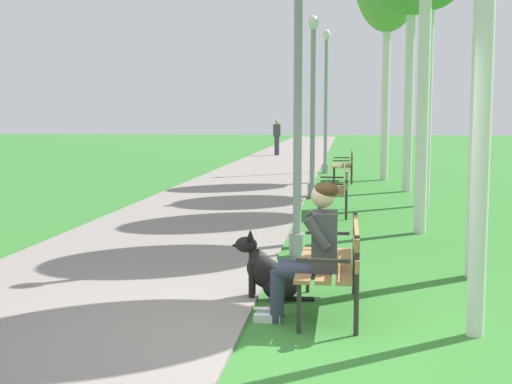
{
  "coord_description": "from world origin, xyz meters",
  "views": [
    {
      "loc": [
        0.55,
        -5.53,
        1.84
      ],
      "look_at": [
        -0.53,
        2.91,
        0.9
      ],
      "focal_mm": 48.99,
      "sensor_mm": 36.0,
      "label": 1
    }
  ],
  "objects_px": {
    "park_bench_near": "(336,258)",
    "pedestrian_distant": "(277,137)",
    "lamp_post_near": "(298,95)",
    "dog_black": "(270,275)",
    "park_bench_mid": "(337,187)",
    "lamp_post_mid": "(313,104)",
    "lamp_post_far": "(326,100)",
    "person_seated_on_near_bench": "(312,246)",
    "park_bench_far": "(345,163)"
  },
  "relations": [
    {
      "from": "person_seated_on_near_bench",
      "to": "park_bench_mid",
      "type": "bearing_deg",
      "value": 88.94
    },
    {
      "from": "pedestrian_distant",
      "to": "park_bench_near",
      "type": "bearing_deg",
      "value": -83.14
    },
    {
      "from": "park_bench_mid",
      "to": "lamp_post_far",
      "type": "distance_m",
      "value": 9.45
    },
    {
      "from": "park_bench_near",
      "to": "person_seated_on_near_bench",
      "type": "relative_size",
      "value": 1.2
    },
    {
      "from": "park_bench_mid",
      "to": "pedestrian_distant",
      "type": "xyz_separation_m",
      "value": [
        -2.92,
        18.4,
        0.33
      ]
    },
    {
      "from": "park_bench_near",
      "to": "lamp_post_near",
      "type": "xyz_separation_m",
      "value": [
        -0.54,
        2.56,
        1.58
      ]
    },
    {
      "from": "lamp_post_near",
      "to": "lamp_post_mid",
      "type": "bearing_deg",
      "value": 91.03
    },
    {
      "from": "park_bench_far",
      "to": "dog_black",
      "type": "xyz_separation_m",
      "value": [
        -0.72,
        -12.64,
        -0.25
      ]
    },
    {
      "from": "person_seated_on_near_bench",
      "to": "lamp_post_mid",
      "type": "height_order",
      "value": "lamp_post_mid"
    },
    {
      "from": "park_bench_near",
      "to": "dog_black",
      "type": "xyz_separation_m",
      "value": [
        -0.66,
        0.32,
        -0.25
      ]
    },
    {
      "from": "park_bench_mid",
      "to": "lamp_post_far",
      "type": "height_order",
      "value": "lamp_post_far"
    },
    {
      "from": "park_bench_far",
      "to": "dog_black",
      "type": "height_order",
      "value": "park_bench_far"
    },
    {
      "from": "park_bench_mid",
      "to": "lamp_post_mid",
      "type": "height_order",
      "value": "lamp_post_mid"
    },
    {
      "from": "person_seated_on_near_bench",
      "to": "dog_black",
      "type": "height_order",
      "value": "person_seated_on_near_bench"
    },
    {
      "from": "pedestrian_distant",
      "to": "lamp_post_mid",
      "type": "bearing_deg",
      "value": -81.55
    },
    {
      "from": "park_bench_mid",
      "to": "lamp_post_near",
      "type": "xyz_separation_m",
      "value": [
        -0.46,
        -3.98,
        1.58
      ]
    },
    {
      "from": "park_bench_mid",
      "to": "lamp_post_near",
      "type": "relative_size",
      "value": 0.37
    },
    {
      "from": "park_bench_near",
      "to": "lamp_post_mid",
      "type": "relative_size",
      "value": 0.37
    },
    {
      "from": "lamp_post_mid",
      "to": "lamp_post_far",
      "type": "xyz_separation_m",
      "value": [
        0.1,
        6.63,
        0.24
      ]
    },
    {
      "from": "lamp_post_near",
      "to": "lamp_post_mid",
      "type": "relative_size",
      "value": 1.01
    },
    {
      "from": "lamp_post_mid",
      "to": "lamp_post_near",
      "type": "bearing_deg",
      "value": -88.97
    },
    {
      "from": "park_bench_far",
      "to": "lamp_post_near",
      "type": "distance_m",
      "value": 10.54
    },
    {
      "from": "dog_black",
      "to": "lamp_post_mid",
      "type": "height_order",
      "value": "lamp_post_mid"
    },
    {
      "from": "park_bench_near",
      "to": "person_seated_on_near_bench",
      "type": "xyz_separation_m",
      "value": [
        -0.21,
        -0.31,
        0.17
      ]
    },
    {
      "from": "park_bench_near",
      "to": "pedestrian_distant",
      "type": "bearing_deg",
      "value": 96.86
    },
    {
      "from": "person_seated_on_near_bench",
      "to": "park_bench_near",
      "type": "bearing_deg",
      "value": 56.28
    },
    {
      "from": "lamp_post_far",
      "to": "park_bench_near",
      "type": "bearing_deg",
      "value": -87.97
    },
    {
      "from": "lamp_post_far",
      "to": "park_bench_mid",
      "type": "bearing_deg",
      "value": -87.04
    },
    {
      "from": "dog_black",
      "to": "lamp_post_near",
      "type": "bearing_deg",
      "value": 87.04
    },
    {
      "from": "park_bench_far",
      "to": "person_seated_on_near_bench",
      "type": "xyz_separation_m",
      "value": [
        -0.28,
        -13.27,
        0.17
      ]
    },
    {
      "from": "park_bench_mid",
      "to": "pedestrian_distant",
      "type": "height_order",
      "value": "pedestrian_distant"
    },
    {
      "from": "person_seated_on_near_bench",
      "to": "lamp_post_mid",
      "type": "xyz_separation_m",
      "value": [
        -0.45,
        9.48,
        1.4
      ]
    },
    {
      "from": "dog_black",
      "to": "lamp_post_near",
      "type": "height_order",
      "value": "lamp_post_near"
    },
    {
      "from": "person_seated_on_near_bench",
      "to": "park_bench_far",
      "type": "bearing_deg",
      "value": 88.81
    },
    {
      "from": "park_bench_mid",
      "to": "pedestrian_distant",
      "type": "relative_size",
      "value": 0.91
    },
    {
      "from": "park_bench_near",
      "to": "park_bench_mid",
      "type": "xyz_separation_m",
      "value": [
        -0.08,
        6.54,
        0.0
      ]
    },
    {
      "from": "park_bench_near",
      "to": "pedestrian_distant",
      "type": "distance_m",
      "value": 25.12
    },
    {
      "from": "park_bench_far",
      "to": "lamp_post_near",
      "type": "xyz_separation_m",
      "value": [
        -0.61,
        -10.4,
        1.58
      ]
    },
    {
      "from": "lamp_post_near",
      "to": "lamp_post_mid",
      "type": "xyz_separation_m",
      "value": [
        -0.12,
        6.61,
        -0.02
      ]
    },
    {
      "from": "person_seated_on_near_bench",
      "to": "lamp_post_near",
      "type": "xyz_separation_m",
      "value": [
        -0.33,
        2.87,
        1.42
      ]
    },
    {
      "from": "dog_black",
      "to": "park_bench_mid",
      "type": "bearing_deg",
      "value": 84.71
    },
    {
      "from": "pedestrian_distant",
      "to": "dog_black",
      "type": "bearing_deg",
      "value": -84.56
    },
    {
      "from": "park_bench_near",
      "to": "park_bench_mid",
      "type": "distance_m",
      "value": 6.54
    },
    {
      "from": "lamp_post_mid",
      "to": "pedestrian_distant",
      "type": "height_order",
      "value": "lamp_post_mid"
    },
    {
      "from": "lamp_post_mid",
      "to": "pedestrian_distant",
      "type": "bearing_deg",
      "value": 98.45
    },
    {
      "from": "park_bench_mid",
      "to": "dog_black",
      "type": "relative_size",
      "value": 1.8
    },
    {
      "from": "lamp_post_far",
      "to": "lamp_post_mid",
      "type": "bearing_deg",
      "value": -90.86
    },
    {
      "from": "park_bench_near",
      "to": "lamp_post_mid",
      "type": "bearing_deg",
      "value": 94.12
    },
    {
      "from": "park_bench_near",
      "to": "park_bench_mid",
      "type": "relative_size",
      "value": 1.0
    },
    {
      "from": "park_bench_mid",
      "to": "person_seated_on_near_bench",
      "type": "distance_m",
      "value": 6.85
    }
  ]
}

